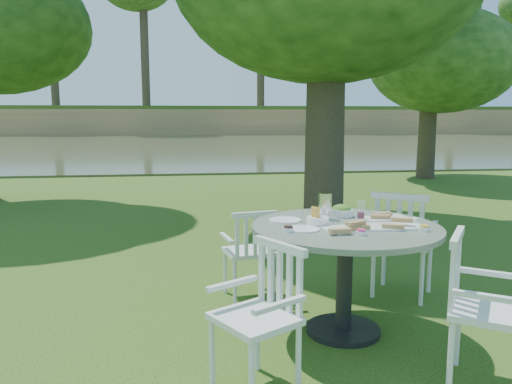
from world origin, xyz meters
TOP-DOWN VIEW (x-y plane):
  - ground at (0.00, 0.00)m, footprint 140.00×140.00m
  - table at (0.45, -1.41)m, footprint 1.39×1.39m
  - chair_ne at (1.17, -0.77)m, footprint 0.67×0.66m
  - chair_nw at (-0.15, -0.63)m, footprint 0.48×0.46m
  - chair_sw at (-0.25, -2.09)m, footprint 0.59×0.60m
  - chair_se at (1.00, -2.22)m, footprint 0.63×0.64m
  - tableware at (0.45, -1.34)m, footprint 1.10×0.76m
  - river at (0.00, 23.00)m, footprint 100.00×28.00m
  - far_bank at (0.28, 41.12)m, footprint 100.00×18.00m

SIDE VIEW (x-z plane):
  - ground at x=0.00m, z-range 0.00..0.00m
  - river at x=0.00m, z-range -0.06..0.06m
  - chair_nw at x=-0.15m, z-range 0.07..0.89m
  - chair_sw at x=-0.25m, z-range 0.08..0.96m
  - chair_se at x=1.00m, z-range 0.08..1.01m
  - chair_ne at x=1.17m, z-range 0.09..1.05m
  - table at x=0.45m, z-range 0.26..1.09m
  - tableware at x=0.45m, z-range 0.77..0.98m
  - far_bank at x=0.28m, z-range -0.35..14.85m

